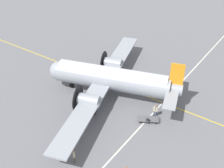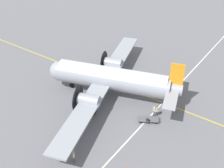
{
  "view_description": "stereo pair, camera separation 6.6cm",
  "coord_description": "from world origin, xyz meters",
  "px_view_note": "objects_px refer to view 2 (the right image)",
  "views": [
    {
      "loc": [
        -17.35,
        24.55,
        21.47
      ],
      "look_at": [
        0.0,
        0.0,
        1.75
      ],
      "focal_mm": 45.0,
      "sensor_mm": 36.0,
      "label": 1
    },
    {
      "loc": [
        -17.4,
        24.52,
        21.47
      ],
      "look_at": [
        0.0,
        0.0,
        1.75
      ],
      "focal_mm": 45.0,
      "sensor_mm": 36.0,
      "label": 2
    }
  ],
  "objects_px": {
    "crew_foreground": "(74,154)",
    "traffic_cone": "(126,168)",
    "airliner_main": "(109,78)",
    "baggage_cart": "(148,119)",
    "suitcase_near_door": "(148,121)",
    "passenger_boarding": "(155,110)"
  },
  "relations": [
    {
      "from": "crew_foreground",
      "to": "traffic_cone",
      "type": "height_order",
      "value": "crew_foreground"
    },
    {
      "from": "airliner_main",
      "to": "baggage_cart",
      "type": "xyz_separation_m",
      "value": [
        -6.85,
        1.63,
        -2.31
      ]
    },
    {
      "from": "baggage_cart",
      "to": "traffic_cone",
      "type": "bearing_deg",
      "value": 72.09
    },
    {
      "from": "suitcase_near_door",
      "to": "passenger_boarding",
      "type": "bearing_deg",
      "value": -93.88
    },
    {
      "from": "suitcase_near_door",
      "to": "crew_foreground",
      "type": "bearing_deg",
      "value": 71.54
    },
    {
      "from": "crew_foreground",
      "to": "traffic_cone",
      "type": "distance_m",
      "value": 5.15
    },
    {
      "from": "traffic_cone",
      "to": "baggage_cart",
      "type": "bearing_deg",
      "value": -77.02
    },
    {
      "from": "baggage_cart",
      "to": "traffic_cone",
      "type": "xyz_separation_m",
      "value": [
        -1.72,
        7.45,
        -0.06
      ]
    },
    {
      "from": "passenger_boarding",
      "to": "crew_foreground",
      "type": "bearing_deg",
      "value": 49.79
    },
    {
      "from": "crew_foreground",
      "to": "passenger_boarding",
      "type": "xyz_separation_m",
      "value": [
        -3.16,
        -10.67,
        -0.08
      ]
    },
    {
      "from": "baggage_cart",
      "to": "suitcase_near_door",
      "type": "bearing_deg",
      "value": 79.84
    },
    {
      "from": "passenger_boarding",
      "to": "baggage_cart",
      "type": "bearing_deg",
      "value": 53.75
    },
    {
      "from": "traffic_cone",
      "to": "airliner_main",
      "type": "bearing_deg",
      "value": -46.68
    },
    {
      "from": "airliner_main",
      "to": "suitcase_near_door",
      "type": "height_order",
      "value": "airliner_main"
    },
    {
      "from": "crew_foreground",
      "to": "baggage_cart",
      "type": "bearing_deg",
      "value": 117.61
    },
    {
      "from": "suitcase_near_door",
      "to": "baggage_cart",
      "type": "distance_m",
      "value": 0.42
    },
    {
      "from": "passenger_boarding",
      "to": "baggage_cart",
      "type": "relative_size",
      "value": 0.65
    },
    {
      "from": "crew_foreground",
      "to": "airliner_main",
      "type": "bearing_deg",
      "value": 153.98
    },
    {
      "from": "passenger_boarding",
      "to": "airliner_main",
      "type": "bearing_deg",
      "value": -27.8
    },
    {
      "from": "crew_foreground",
      "to": "suitcase_near_door",
      "type": "relative_size",
      "value": 2.76
    },
    {
      "from": "passenger_boarding",
      "to": "traffic_cone",
      "type": "relative_size",
      "value": 3.66
    },
    {
      "from": "airliner_main",
      "to": "baggage_cart",
      "type": "distance_m",
      "value": 7.41
    }
  ]
}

